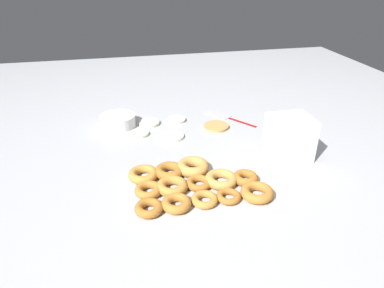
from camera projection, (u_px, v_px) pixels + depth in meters
The scene contains 10 objects.
ground_plane at pixel (194, 139), 1.48m from camera, with size 3.00×3.00×0.00m, color #B2B5BA.
pancake_0 at pixel (176, 120), 1.65m from camera, with size 0.09×0.09×0.01m, color beige.
pancake_1 at pixel (216, 126), 1.58m from camera, with size 0.12×0.12×0.01m, color tan.
pancake_2 at pixel (171, 136), 1.49m from camera, with size 0.11×0.11×0.01m, color silver.
pancake_3 at pixel (149, 123), 1.61m from camera, with size 0.10×0.10×0.01m, color silver.
pancake_4 at pixel (139, 134), 1.52m from camera, with size 0.08×0.08×0.01m, color beige.
donut_tray at pixel (193, 184), 1.16m from camera, with size 0.46×0.31×0.04m.
batter_bowl at pixel (118, 121), 1.59m from camera, with size 0.16×0.16×0.05m.
container_stack at pixel (289, 138), 1.31m from camera, with size 0.16×0.15×0.17m.
spatula at pixel (223, 116), 1.69m from camera, with size 0.20×0.25×0.01m.
Camera 1 is at (-0.29, -1.28, 0.69)m, focal length 32.00 mm.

